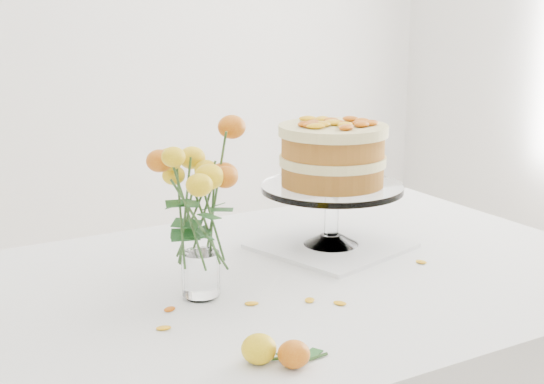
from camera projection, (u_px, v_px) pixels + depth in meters
The scene contains 12 objects.
table at pixel (280, 314), 1.54m from camera, with size 1.43×0.93×0.76m.
napkin at pixel (331, 246), 1.70m from camera, with size 0.29×0.29×0.01m, color white.
cake_stand at pixel (333, 162), 1.65m from camera, with size 0.31×0.31×0.28m.
rose_vase at pixel (199, 190), 1.36m from camera, with size 0.30×0.30×0.35m.
loose_rose_near at pixel (259, 349), 1.15m from camera, with size 0.10×0.05×0.05m.
loose_rose_far at pixel (294, 354), 1.14m from camera, with size 0.09×0.05×0.04m.
stray_petal_a at pixel (252, 304), 1.38m from camera, with size 0.03×0.02×0.00m, color #F6AB0F.
stray_petal_b at pixel (310, 300), 1.39m from camera, with size 0.03×0.02×0.00m, color #F6AB0F.
stray_petal_c at pixel (340, 303), 1.38m from camera, with size 0.03×0.02×0.00m, color #F6AB0F.
stray_petal_d at pixel (170, 309), 1.35m from camera, with size 0.03×0.02×0.00m, color #F6AB0F.
stray_petal_e at pixel (164, 328), 1.27m from camera, with size 0.03×0.02×0.00m, color #F6AB0F.
stray_petal_f at pixel (421, 262), 1.60m from camera, with size 0.03×0.02×0.00m, color #F6AB0F.
Camera 1 is at (-0.73, -1.23, 1.29)m, focal length 50.00 mm.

